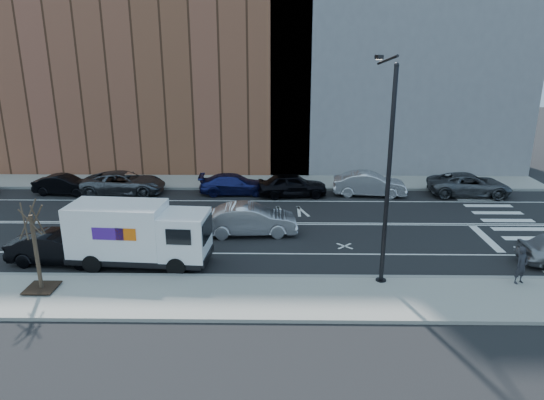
{
  "coord_description": "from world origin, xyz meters",
  "views": [
    {
      "loc": [
        2.66,
        -26.05,
        9.48
      ],
      "look_at": [
        2.27,
        0.03,
        1.4
      ],
      "focal_mm": 32.0,
      "sensor_mm": 36.0,
      "label": 1
    }
  ],
  "objects_px": {
    "fedex_van": "(138,234)",
    "far_parked_b": "(65,185)",
    "driving_sedan": "(250,220)",
    "pedestrian": "(521,265)"
  },
  "relations": [
    {
      "from": "fedex_van",
      "to": "driving_sedan",
      "type": "distance_m",
      "value": 6.3
    },
    {
      "from": "far_parked_b",
      "to": "pedestrian",
      "type": "distance_m",
      "value": 28.08
    },
    {
      "from": "fedex_van",
      "to": "pedestrian",
      "type": "height_order",
      "value": "fedex_van"
    },
    {
      "from": "far_parked_b",
      "to": "fedex_van",
      "type": "bearing_deg",
      "value": -138.07
    },
    {
      "from": "driving_sedan",
      "to": "pedestrian",
      "type": "xyz_separation_m",
      "value": [
        11.6,
        -5.87,
        0.13
      ]
    },
    {
      "from": "pedestrian",
      "to": "far_parked_b",
      "type": "bearing_deg",
      "value": 127.78
    },
    {
      "from": "far_parked_b",
      "to": "pedestrian",
      "type": "xyz_separation_m",
      "value": [
        24.76,
        -13.23,
        0.28
      ]
    },
    {
      "from": "fedex_van",
      "to": "far_parked_b",
      "type": "relative_size",
      "value": 1.59
    },
    {
      "from": "far_parked_b",
      "to": "driving_sedan",
      "type": "height_order",
      "value": "driving_sedan"
    },
    {
      "from": "driving_sedan",
      "to": "pedestrian",
      "type": "distance_m",
      "value": 13.0
    }
  ]
}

